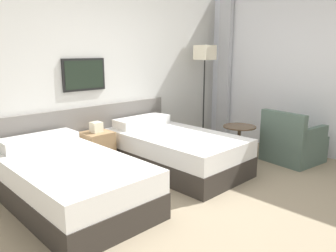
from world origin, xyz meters
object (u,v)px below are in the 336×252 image
at_px(nightstand, 97,150).
at_px(armchair, 292,144).
at_px(bed_near_door, 70,181).
at_px(side_table, 239,136).
at_px(floor_lamp, 205,59).
at_px(bed_near_window, 175,150).

height_order(nightstand, armchair, armchair).
relative_size(nightstand, armchair, 0.85).
xyz_separation_m(bed_near_door, side_table, (2.55, -0.42, 0.11)).
bearing_deg(bed_near_door, nightstand, 41.88).
height_order(bed_near_door, armchair, armchair).
bearing_deg(side_table, nightstand, 146.89).
bearing_deg(nightstand, floor_lamp, -2.49).
xyz_separation_m(bed_near_door, nightstand, (0.80, 0.72, 0.02)).
bearing_deg(side_table, bed_near_window, 155.98).
xyz_separation_m(bed_near_window, floor_lamp, (1.37, 0.62, 1.23)).
distance_m(bed_near_door, bed_near_window, 1.60).
relative_size(bed_near_window, nightstand, 2.83).
distance_m(floor_lamp, armchair, 2.05).
distance_m(bed_near_window, floor_lamp, 1.95).
bearing_deg(armchair, bed_near_window, 63.65).
height_order(floor_lamp, armchair, floor_lamp).
bearing_deg(bed_near_door, bed_near_window, 0.00).
xyz_separation_m(bed_near_window, nightstand, (-0.80, 0.72, 0.02)).
relative_size(bed_near_door, bed_near_window, 1.00).
distance_m(bed_near_window, side_table, 1.05).
relative_size(floor_lamp, side_table, 3.24).
bearing_deg(armchair, side_table, 50.05).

